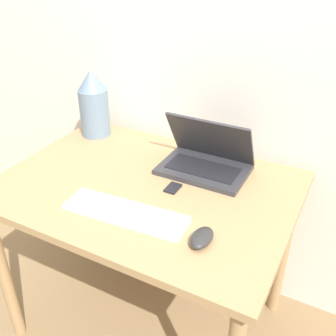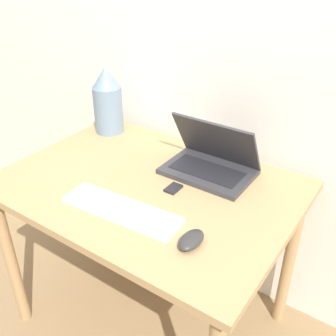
{
  "view_description": "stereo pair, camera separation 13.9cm",
  "coord_description": "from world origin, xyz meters",
  "px_view_note": "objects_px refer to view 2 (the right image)",
  "views": [
    {
      "loc": [
        0.66,
        -0.67,
        1.57
      ],
      "look_at": [
        0.09,
        0.39,
        0.86
      ],
      "focal_mm": 42.0,
      "sensor_mm": 36.0,
      "label": 1
    },
    {
      "loc": [
        0.77,
        -0.59,
        1.57
      ],
      "look_at": [
        0.09,
        0.39,
        0.86
      ],
      "focal_mm": 42.0,
      "sensor_mm": 36.0,
      "label": 2
    }
  ],
  "objects_px": {
    "laptop": "(211,161)",
    "mp3_player": "(173,188)",
    "keyboard": "(121,210)",
    "vase": "(108,101)",
    "mouse": "(191,240)"
  },
  "relations": [
    {
      "from": "laptop",
      "to": "mp3_player",
      "type": "xyz_separation_m",
      "value": [
        -0.05,
        -0.19,
        -0.04
      ]
    },
    {
      "from": "keyboard",
      "to": "mouse",
      "type": "height_order",
      "value": "mouse"
    },
    {
      "from": "laptop",
      "to": "mp3_player",
      "type": "height_order",
      "value": "laptop"
    },
    {
      "from": "keyboard",
      "to": "vase",
      "type": "height_order",
      "value": "vase"
    },
    {
      "from": "laptop",
      "to": "mouse",
      "type": "bearing_deg",
      "value": -68.47
    },
    {
      "from": "laptop",
      "to": "keyboard",
      "type": "xyz_separation_m",
      "value": [
        -0.12,
        -0.41,
        -0.04
      ]
    },
    {
      "from": "laptop",
      "to": "vase",
      "type": "bearing_deg",
      "value": 174.19
    },
    {
      "from": "mouse",
      "to": "mp3_player",
      "type": "height_order",
      "value": "mouse"
    },
    {
      "from": "vase",
      "to": "mp3_player",
      "type": "distance_m",
      "value": 0.61
    },
    {
      "from": "laptop",
      "to": "mp3_player",
      "type": "distance_m",
      "value": 0.2
    },
    {
      "from": "keyboard",
      "to": "vase",
      "type": "xyz_separation_m",
      "value": [
        -0.47,
        0.47,
        0.14
      ]
    },
    {
      "from": "keyboard",
      "to": "vase",
      "type": "bearing_deg",
      "value": 135.12
    },
    {
      "from": "keyboard",
      "to": "mouse",
      "type": "xyz_separation_m",
      "value": [
        0.28,
        -0.0,
        0.01
      ]
    },
    {
      "from": "keyboard",
      "to": "mouse",
      "type": "bearing_deg",
      "value": -0.87
    },
    {
      "from": "vase",
      "to": "mp3_player",
      "type": "relative_size",
      "value": 4.61
    }
  ]
}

